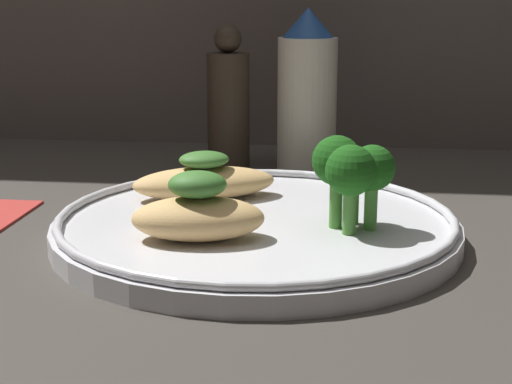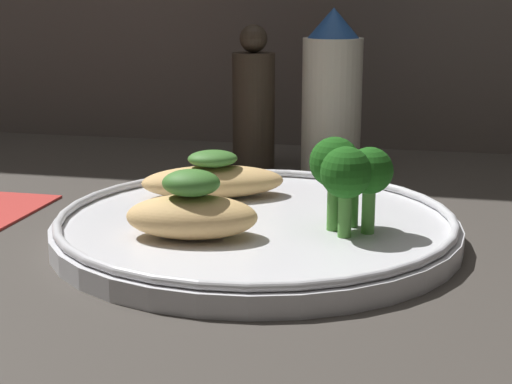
{
  "view_description": "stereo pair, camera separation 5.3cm",
  "coord_description": "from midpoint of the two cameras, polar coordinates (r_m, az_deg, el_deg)",
  "views": [
    {
      "loc": [
        6.27,
        -51.28,
        16.62
      ],
      "look_at": [
        0.0,
        0.0,
        3.4
      ],
      "focal_mm": 55.0,
      "sensor_mm": 36.0,
      "label": 1
    },
    {
      "loc": [
        11.52,
        -50.36,
        16.62
      ],
      "look_at": [
        0.0,
        0.0,
        3.4
      ],
      "focal_mm": 55.0,
      "sensor_mm": 36.0,
      "label": 2
    }
  ],
  "objects": [
    {
      "name": "grilled_meat_middle",
      "position": [
        0.59,
        -0.6,
        0.9
      ],
      "size": [
        11.78,
        8.09,
        3.62
      ],
      "color": "tan",
      "rests_on": "plate"
    },
    {
      "name": "pepper_grinder",
      "position": [
        0.76,
        1.84,
        6.41
      ],
      "size": [
        4.1,
        4.1,
        13.68
      ],
      "color": "#382D23",
      "rests_on": "ground_plane"
    },
    {
      "name": "grilled_meat_front",
      "position": [
        0.5,
        -1.64,
        -1.5
      ],
      "size": [
        9.03,
        5.92,
        4.43
      ],
      "color": "tan",
      "rests_on": "plate"
    },
    {
      "name": "plate",
      "position": [
        0.54,
        2.83,
        -2.52
      ],
      "size": [
        27.88,
        27.88,
        2.0
      ],
      "color": "silver",
      "rests_on": "ground_plane"
    },
    {
      "name": "broccoli_bunch",
      "position": [
        0.51,
        9.8,
        1.44
      ],
      "size": [
        5.45,
        5.64,
        6.21
      ],
      "color": "#4C8E38",
      "rests_on": "plate"
    },
    {
      "name": "sauce_bottle",
      "position": [
        0.75,
        7.6,
        7.06
      ],
      "size": [
        5.64,
        5.64,
        15.25
      ],
      "color": "silver",
      "rests_on": "ground_plane"
    },
    {
      "name": "ground_plane",
      "position": [
        0.54,
        2.81,
        -4.02
      ],
      "size": [
        180.0,
        180.0,
        1.0
      ],
      "primitive_type": "cube",
      "color": "#3D3833"
    }
  ]
}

